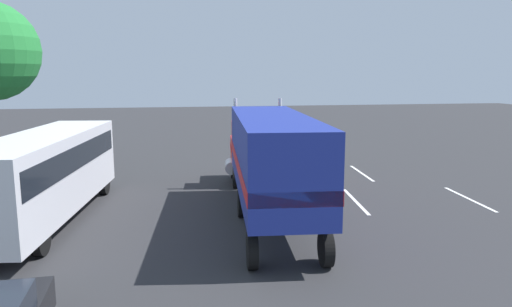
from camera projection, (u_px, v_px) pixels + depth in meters
The scene contains 7 objects.
ground_plane at pixel (259, 180), 25.70m from camera, with size 120.00×120.00×0.00m, color #2D2D30.
lane_stripe_near at pixel (355, 201), 21.47m from camera, with size 4.40×0.16×0.01m, color silver.
lane_stripe_mid at pixel (362, 173), 27.56m from camera, with size 4.40×0.16×0.01m, color silver.
lane_stripe_far at pixel (469, 199), 21.87m from camera, with size 4.40×0.16×0.01m, color silver.
semi_truck at pixel (269, 154), 18.97m from camera, with size 14.34×3.90×4.50m.
person_bystander at pixel (323, 199), 18.47m from camera, with size 0.37×0.47×1.63m.
parked_bus at pixel (45, 169), 18.29m from camera, with size 11.23×3.91×3.40m.
Camera 1 is at (-24.66, 4.72, 5.66)m, focal length 33.42 mm.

